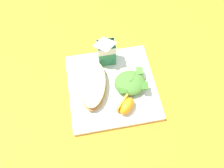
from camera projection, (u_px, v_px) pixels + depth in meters
name	position (u px, v px, depth m)	size (l,w,h in m)	color
ground	(112.00, 88.00, 0.74)	(3.00, 3.00, 0.00)	orange
white_plate	(112.00, 87.00, 0.74)	(0.28, 0.28, 0.02)	white
cheesy_pizza_bread	(94.00, 85.00, 0.71)	(0.12, 0.18, 0.04)	#B77F42
green_salad_pile	(130.00, 83.00, 0.71)	(0.10, 0.10, 0.04)	#4C8433
milk_carton	(105.00, 50.00, 0.72)	(0.06, 0.04, 0.11)	#2D8451
orange_wedge_front	(126.00, 106.00, 0.67)	(0.07, 0.07, 0.04)	orange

